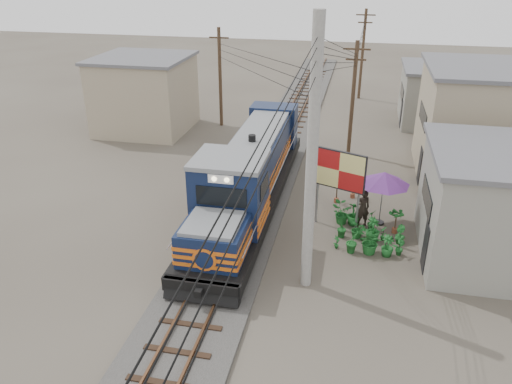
% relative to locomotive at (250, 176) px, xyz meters
% --- Properties ---
extents(ground, '(120.00, 120.00, 0.00)m').
position_rel_locomotive_xyz_m(ground, '(0.00, -5.27, -1.74)').
color(ground, '#473F35').
rests_on(ground, ground).
extents(ballast, '(3.60, 70.00, 0.16)m').
position_rel_locomotive_xyz_m(ballast, '(0.00, 4.73, -1.66)').
color(ballast, '#595651').
rests_on(ballast, ground).
extents(track, '(1.15, 70.00, 0.12)m').
position_rel_locomotive_xyz_m(track, '(0.00, 4.73, -1.48)').
color(track, '#51331E').
rests_on(track, ground).
extents(locomotive, '(2.95, 16.06, 3.98)m').
position_rel_locomotive_xyz_m(locomotive, '(0.00, 0.00, 0.00)').
color(locomotive, black).
rests_on(locomotive, ground).
extents(utility_pole_main, '(0.40, 0.40, 10.00)m').
position_rel_locomotive_xyz_m(utility_pole_main, '(3.50, -5.77, 3.26)').
color(utility_pole_main, '#9E9B93').
rests_on(utility_pole_main, ground).
extents(wooden_pole_mid, '(1.60, 0.24, 7.00)m').
position_rel_locomotive_xyz_m(wooden_pole_mid, '(4.50, 8.73, 1.94)').
color(wooden_pole_mid, '#4C3826').
rests_on(wooden_pole_mid, ground).
extents(wooden_pole_far, '(1.60, 0.24, 7.50)m').
position_rel_locomotive_xyz_m(wooden_pole_far, '(4.80, 22.73, 2.20)').
color(wooden_pole_far, '#4C3826').
rests_on(wooden_pole_far, ground).
extents(wooden_pole_left, '(1.60, 0.24, 7.00)m').
position_rel_locomotive_xyz_m(wooden_pole_left, '(-5.00, 12.73, 1.94)').
color(wooden_pole_left, '#4C3826').
rests_on(wooden_pole_left, ground).
extents(power_lines, '(9.65, 19.00, 3.30)m').
position_rel_locomotive_xyz_m(power_lines, '(-0.14, 3.22, 5.83)').
color(power_lines, black).
rests_on(power_lines, ground).
extents(shophouse_mid, '(8.40, 7.35, 6.20)m').
position_rel_locomotive_xyz_m(shophouse_mid, '(12.50, 6.73, 1.37)').
color(shophouse_mid, tan).
rests_on(shophouse_mid, ground).
extents(shophouse_back, '(6.30, 6.30, 4.20)m').
position_rel_locomotive_xyz_m(shophouse_back, '(11.00, 16.73, 0.37)').
color(shophouse_back, gray).
rests_on(shophouse_back, ground).
extents(shophouse_left, '(6.30, 6.30, 5.20)m').
position_rel_locomotive_xyz_m(shophouse_left, '(-10.00, 10.73, 0.87)').
color(shophouse_left, tan).
rests_on(shophouse_left, ground).
extents(billboard, '(2.33, 1.01, 3.80)m').
position_rel_locomotive_xyz_m(billboard, '(4.32, -1.17, 1.07)').
color(billboard, '#99999E').
rests_on(billboard, ground).
extents(market_umbrella, '(2.78, 2.78, 2.63)m').
position_rel_locomotive_xyz_m(market_umbrella, '(6.32, -0.32, 0.58)').
color(market_umbrella, black).
rests_on(market_umbrella, ground).
extents(vendor, '(0.78, 0.66, 1.82)m').
position_rel_locomotive_xyz_m(vendor, '(5.51, -0.68, -0.83)').
color(vendor, black).
rests_on(vendor, ground).
extents(plant_nursery, '(3.43, 3.63, 1.13)m').
position_rel_locomotive_xyz_m(plant_nursery, '(5.56, -2.00, -1.22)').
color(plant_nursery, '#1B6023').
rests_on(plant_nursery, ground).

